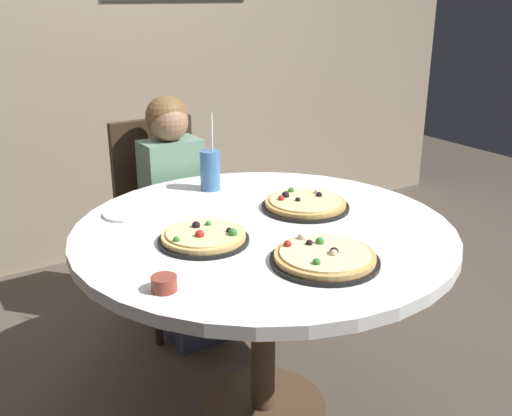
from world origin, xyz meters
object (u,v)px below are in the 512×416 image
(dining_table, at_px, (264,250))
(sauce_bowl, at_px, (164,284))
(diner_child, at_px, (181,232))
(pizza_pepperoni, at_px, (305,204))
(chair_wooden, at_px, (164,210))
(plate_small, at_px, (129,213))
(pizza_cheese, at_px, (204,237))
(soda_cup, at_px, (210,170))
(pizza_veggie, at_px, (325,257))

(dining_table, distance_m, sauce_bowl, 0.54)
(diner_child, relative_size, pizza_pepperoni, 3.37)
(chair_wooden, relative_size, plate_small, 5.28)
(chair_wooden, relative_size, sauce_bowl, 13.57)
(pizza_cheese, bearing_deg, plate_small, 108.22)
(dining_table, xyz_separation_m, chair_wooden, (-0.00, 0.88, -0.13))
(dining_table, height_order, soda_cup, soda_cup)
(soda_cup, bearing_deg, diner_child, 96.25)
(sauce_bowl, relative_size, plate_small, 0.39)
(pizza_cheese, relative_size, sauce_bowl, 4.14)
(pizza_veggie, xyz_separation_m, pizza_cheese, (-0.24, 0.32, 0.00))
(diner_child, height_order, pizza_pepperoni, diner_child)
(plate_small, bearing_deg, pizza_veggie, -62.50)
(dining_table, height_order, pizza_pepperoni, pizza_pepperoni)
(diner_child, distance_m, pizza_cheese, 0.80)
(pizza_pepperoni, bearing_deg, soda_cup, 117.23)
(pizza_cheese, xyz_separation_m, plate_small, (-0.12, 0.36, -0.01))
(pizza_veggie, xyz_separation_m, soda_cup, (0.03, 0.78, 0.06))
(pizza_pepperoni, height_order, soda_cup, soda_cup)
(soda_cup, xyz_separation_m, sauce_bowl, (-0.50, -0.70, -0.06))
(chair_wooden, xyz_separation_m, pizza_cheese, (-0.23, -0.90, 0.24))
(pizza_cheese, height_order, plate_small, pizza_cheese)
(dining_table, bearing_deg, diner_child, 89.80)
(plate_small, bearing_deg, sauce_bowl, -101.07)
(pizza_veggie, bearing_deg, dining_table, 90.51)
(chair_wooden, relative_size, soda_cup, 3.09)
(soda_cup, relative_size, plate_small, 1.71)
(diner_child, relative_size, sauce_bowl, 15.46)
(diner_child, bearing_deg, soda_cup, -83.75)
(chair_wooden, distance_m, diner_child, 0.19)
(pizza_veggie, relative_size, pizza_pepperoni, 1.01)
(pizza_veggie, relative_size, soda_cup, 1.05)
(chair_wooden, bearing_deg, pizza_pepperoni, -74.34)
(plate_small, bearing_deg, pizza_pepperoni, -25.55)
(soda_cup, relative_size, sauce_bowl, 4.40)
(sauce_bowl, bearing_deg, pizza_pepperoni, 24.92)
(chair_wooden, xyz_separation_m, plate_small, (-0.35, -0.54, 0.22))
(pizza_cheese, relative_size, soda_cup, 0.94)
(pizza_cheese, bearing_deg, diner_child, 71.79)
(chair_wooden, bearing_deg, sauce_bowl, -112.33)
(pizza_veggie, bearing_deg, pizza_pepperoni, 61.37)
(pizza_veggie, bearing_deg, soda_cup, 88.03)
(pizza_cheese, relative_size, pizza_pepperoni, 0.90)
(dining_table, height_order, plate_small, plate_small)
(pizza_cheese, height_order, pizza_pepperoni, same)
(dining_table, bearing_deg, soda_cup, 86.18)
(pizza_veggie, relative_size, sauce_bowl, 4.62)
(sauce_bowl, bearing_deg, chair_wooden, 67.67)
(chair_wooden, distance_m, soda_cup, 0.53)
(dining_table, bearing_deg, plate_small, 135.39)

